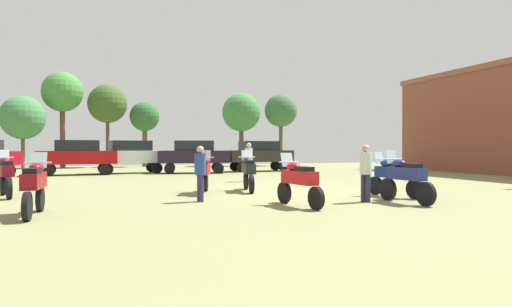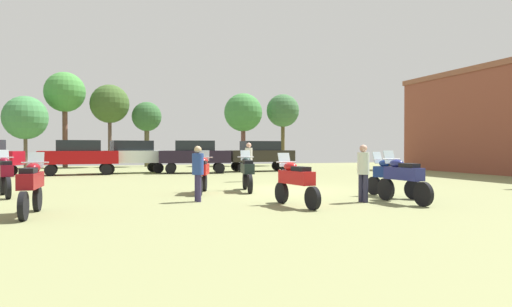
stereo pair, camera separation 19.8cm
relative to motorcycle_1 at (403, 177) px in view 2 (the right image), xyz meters
name	(u,v)px [view 2 (the right image)]	position (x,y,z in m)	size (l,w,h in m)	color
ground_plane	(278,191)	(-2.09, 4.61, -0.75)	(44.00, 52.00, 0.02)	#7D8152
motorcycle_1	(403,177)	(0.00, 0.00, 0.00)	(0.62, 2.23, 1.50)	black
motorcycle_2	(296,180)	(-3.20, 0.27, -0.03)	(0.67, 2.19, 1.44)	black
motorcycle_4	(247,171)	(-3.24, 4.73, -0.01)	(0.69, 2.21, 1.49)	black
motorcycle_5	(5,174)	(-11.21, 5.29, 0.00)	(0.84, 2.15, 1.51)	black
motorcycle_6	(31,185)	(-9.73, 0.59, -0.01)	(0.62, 2.20, 1.48)	black
motorcycle_7	(392,175)	(0.67, 1.52, -0.03)	(0.79, 2.17, 1.44)	black
motorcycle_9	(202,172)	(-4.93, 4.50, -0.01)	(0.84, 2.13, 1.49)	black
car_2	(79,155)	(-9.74, 17.11, 0.43)	(4.41, 2.07, 2.00)	black
car_3	(260,154)	(1.49, 17.66, 0.43)	(4.36, 1.94, 2.00)	black
car_4	(195,154)	(-3.01, 16.89, 0.43)	(4.52, 2.43, 2.00)	black
car_5	(132,154)	(-6.75, 17.92, 0.43)	(4.52, 2.44, 2.00)	black
person_1	(363,169)	(-0.97, 0.52, 0.24)	(0.44, 0.44, 1.67)	#292942
person_2	(198,169)	(-5.52, 2.13, 0.21)	(0.38, 0.38, 1.64)	#312A50
person_3	(249,159)	(-1.82, 9.25, 0.32)	(0.44, 0.44, 1.81)	#2F273F
tree_2	(65,93)	(-11.39, 27.41, 5.09)	(3.11, 3.11, 7.46)	brown
tree_3	(110,104)	(-8.05, 27.30, 4.30)	(3.08, 3.08, 6.61)	brown
tree_5	(147,118)	(-5.15, 27.33, 3.29)	(2.40, 2.40, 5.32)	brown
tree_6	(243,113)	(2.87, 26.56, 3.80)	(3.27, 3.27, 6.22)	brown
tree_7	(25,118)	(-13.91, 25.69, 3.00)	(3.17, 3.17, 5.34)	brown
tree_8	(283,111)	(6.40, 26.28, 4.02)	(2.86, 2.86, 6.23)	brown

